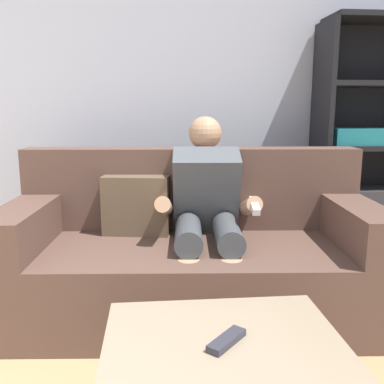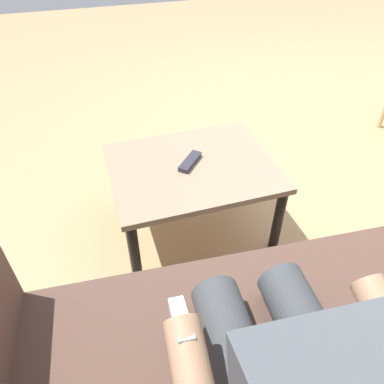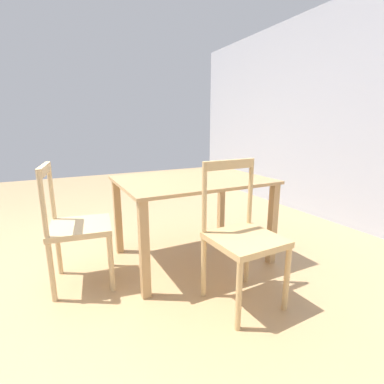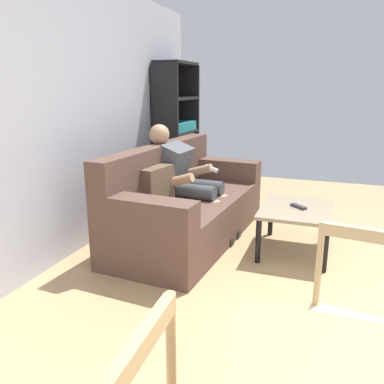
% 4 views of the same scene
% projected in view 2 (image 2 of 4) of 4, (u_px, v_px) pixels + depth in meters
% --- Properties ---
extents(ground_plane, '(8.96, 8.96, 0.00)m').
position_uv_depth(ground_plane, '(330.00, 129.00, 2.90)').
color(ground_plane, tan).
extents(coffee_table, '(0.80, 0.64, 0.43)m').
position_uv_depth(coffee_table, '(192.00, 175.00, 1.82)').
color(coffee_table, gray).
rests_on(coffee_table, ground_plane).
extents(tv_remote, '(0.15, 0.16, 0.02)m').
position_uv_depth(tv_remote, '(190.00, 162.00, 1.78)').
color(tv_remote, '#2D2D38').
rests_on(tv_remote, coffee_table).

